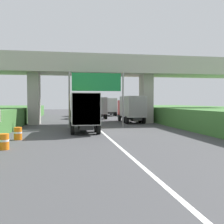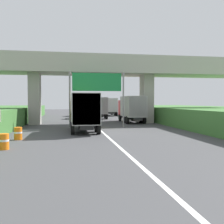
% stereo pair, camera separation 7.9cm
% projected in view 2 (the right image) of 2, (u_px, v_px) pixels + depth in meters
% --- Properties ---
extents(lane_centre_stripe, '(0.20, 92.31, 0.01)m').
position_uv_depth(lane_centre_stripe, '(99.00, 129.00, 26.23)').
color(lane_centre_stripe, white).
rests_on(lane_centre_stripe, ground).
extents(overpass_bridge, '(40.00, 4.80, 8.36)m').
position_uv_depth(overpass_bridge, '(93.00, 73.00, 32.43)').
color(overpass_bridge, '#ADA89E').
rests_on(overpass_bridge, ground).
extents(overhead_highway_sign, '(5.88, 0.18, 5.86)m').
position_uv_depth(overhead_highway_sign, '(97.00, 86.00, 27.50)').
color(overhead_highway_sign, slate).
rests_on(overhead_highway_sign, ground).
extents(truck_green, '(2.44, 7.30, 3.44)m').
position_uv_depth(truck_green, '(109.00, 106.00, 52.08)').
color(truck_green, black).
rests_on(truck_green, ground).
extents(truck_silver, '(2.44, 7.30, 3.44)m').
position_uv_depth(truck_silver, '(98.00, 107.00, 42.90)').
color(truck_silver, black).
rests_on(truck_silver, ground).
extents(truck_yellow, '(2.44, 7.30, 3.44)m').
position_uv_depth(truck_yellow, '(84.00, 110.00, 23.81)').
color(truck_yellow, black).
rests_on(truck_yellow, ground).
extents(truck_red, '(2.44, 7.30, 3.44)m').
position_uv_depth(truck_red, '(131.00, 108.00, 34.29)').
color(truck_red, black).
rests_on(truck_red, ground).
extents(car_white, '(1.86, 4.10, 1.72)m').
position_uv_depth(car_white, '(77.00, 113.00, 42.05)').
color(car_white, silver).
rests_on(car_white, ground).
extents(car_black, '(1.86, 4.10, 1.72)m').
position_uv_depth(car_black, '(76.00, 112.00, 49.62)').
color(car_black, black).
rests_on(car_black, ground).
extents(construction_barrel_3, '(0.57, 0.57, 0.90)m').
position_uv_depth(construction_barrel_3, '(4.00, 141.00, 14.73)').
color(construction_barrel_3, orange).
rests_on(construction_barrel_3, ground).
extents(construction_barrel_4, '(0.57, 0.57, 0.90)m').
position_uv_depth(construction_barrel_4, '(18.00, 133.00, 18.55)').
color(construction_barrel_4, orange).
rests_on(construction_barrel_4, ground).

